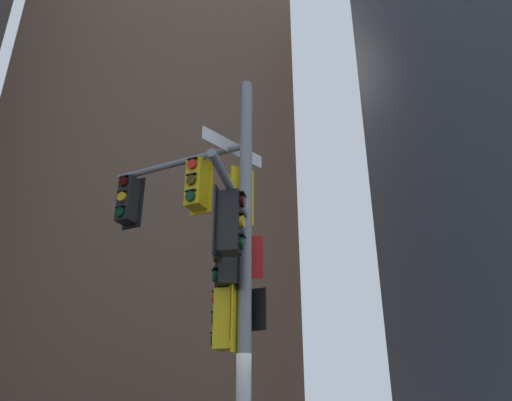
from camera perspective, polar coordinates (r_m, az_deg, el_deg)
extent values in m
cube|color=brown|center=(33.97, -12.15, 4.82)|extent=(14.92, 14.92, 35.57)
cylinder|color=gray|center=(8.77, -1.28, -7.72)|extent=(0.24, 0.24, 7.85)
cylinder|color=gray|center=(10.50, -8.71, 4.26)|extent=(2.36, 2.21, 0.13)
cylinder|color=gray|center=(8.09, -2.91, 1.41)|extent=(1.19, 2.12, 0.13)
cube|color=yellow|center=(10.13, -6.14, 1.41)|extent=(0.37, 0.35, 1.14)
cube|color=yellow|center=(9.98, -6.72, 1.84)|extent=(0.48, 0.48, 1.00)
cylinder|color=red|center=(10.00, -7.24, 4.09)|extent=(0.19, 0.18, 0.20)
cube|color=black|center=(10.05, -7.22, 4.71)|extent=(0.21, 0.20, 0.02)
cylinder|color=#3C2C06|center=(9.84, -7.34, 2.31)|extent=(0.19, 0.18, 0.20)
cube|color=black|center=(9.89, -7.33, 2.94)|extent=(0.21, 0.20, 0.02)
cylinder|color=#06311C|center=(9.68, -7.45, 0.46)|extent=(0.19, 0.18, 0.20)
cube|color=black|center=(9.73, -7.44, 1.11)|extent=(0.21, 0.20, 0.02)
cube|color=black|center=(11.06, -13.66, -0.34)|extent=(0.37, 0.35, 1.14)
cube|color=black|center=(10.93, -14.28, 0.03)|extent=(0.48, 0.48, 1.00)
cylinder|color=#360605|center=(10.95, -14.75, 2.08)|extent=(0.19, 0.18, 0.20)
cube|color=black|center=(11.00, -14.71, 2.65)|extent=(0.21, 0.20, 0.02)
cylinder|color=yellow|center=(10.80, -14.95, 0.42)|extent=(0.19, 0.18, 0.20)
cube|color=black|center=(10.85, -14.90, 1.01)|extent=(0.21, 0.20, 0.02)
cylinder|color=#06311C|center=(10.66, -15.15, -1.28)|extent=(0.19, 0.18, 0.20)
cube|color=black|center=(10.70, -15.10, -0.68)|extent=(0.21, 0.20, 0.02)
cube|color=black|center=(7.88, -4.34, -2.62)|extent=(0.25, 0.44, 1.14)
cube|color=black|center=(7.84, -3.00, -2.53)|extent=(0.46, 0.46, 1.00)
cylinder|color=#360605|center=(7.94, -1.54, -0.09)|extent=(0.15, 0.21, 0.20)
cube|color=black|center=(7.99, -1.49, 0.70)|extent=(0.17, 0.23, 0.02)
cylinder|color=yellow|center=(7.80, -1.57, -2.43)|extent=(0.15, 0.21, 0.20)
cube|color=black|center=(7.84, -1.51, -1.61)|extent=(0.17, 0.23, 0.02)
cylinder|color=#06311C|center=(7.67, -1.60, -4.85)|extent=(0.15, 0.21, 0.20)
cube|color=black|center=(7.71, -1.54, -4.00)|extent=(0.17, 0.23, 0.02)
cube|color=black|center=(8.80, -2.10, -6.53)|extent=(0.04, 0.48, 1.14)
cube|color=black|center=(8.76, -3.32, -6.42)|extent=(0.35, 0.35, 1.00)
cylinder|color=red|center=(8.84, -4.53, -4.15)|extent=(0.07, 0.20, 0.20)
cube|color=black|center=(8.88, -4.55, -3.42)|extent=(0.08, 0.22, 0.02)
cylinder|color=#3C2C06|center=(8.72, -4.61, -6.30)|extent=(0.07, 0.20, 0.20)
cube|color=black|center=(8.76, -4.62, -5.55)|extent=(0.08, 0.22, 0.02)
cylinder|color=#06311C|center=(8.62, -4.69, -8.51)|extent=(0.07, 0.20, 0.20)
cube|color=black|center=(8.65, -4.70, -7.74)|extent=(0.08, 0.22, 0.02)
cube|color=yellow|center=(8.61, -2.18, -13.18)|extent=(0.30, 0.41, 1.14)
cube|color=yellow|center=(8.67, -3.39, -13.25)|extent=(0.47, 0.47, 1.00)
cylinder|color=red|center=(8.82, -4.57, -11.08)|extent=(0.16, 0.20, 0.20)
cube|color=black|center=(8.85, -4.58, -10.33)|extent=(0.18, 0.22, 0.02)
cylinder|color=#3C2C06|center=(8.74, -4.65, -13.31)|extent=(0.16, 0.20, 0.20)
cube|color=black|center=(8.77, -4.66, -12.54)|extent=(0.18, 0.22, 0.02)
cylinder|color=#06311C|center=(8.68, -4.73, -15.57)|extent=(0.16, 0.20, 0.20)
cube|color=black|center=(8.70, -4.74, -14.79)|extent=(0.18, 0.22, 0.02)
cube|color=yellow|center=(9.41, -1.57, 0.61)|extent=(0.47, 0.13, 1.14)
cube|color=yellow|center=(9.56, -2.11, 0.19)|extent=(0.41, 0.41, 1.00)
cylinder|color=#360605|center=(9.87, -2.61, 1.60)|extent=(0.21, 0.10, 0.20)
cube|color=black|center=(9.93, -2.62, 2.21)|extent=(0.23, 0.12, 0.02)
cylinder|color=#3C2C06|center=(9.72, -2.65, -0.25)|extent=(0.21, 0.10, 0.20)
cube|color=black|center=(9.78, -2.66, 0.38)|extent=(0.23, 0.12, 0.02)
cylinder|color=#19C672|center=(9.58, -2.69, -2.15)|extent=(0.21, 0.10, 0.20)
cube|color=black|center=(9.64, -2.70, -1.50)|extent=(0.23, 0.12, 0.02)
cube|color=gold|center=(8.68, -2.03, -11.95)|extent=(0.40, 0.32, 1.14)
cube|color=gold|center=(8.80, -3.04, -12.09)|extent=(0.48, 0.48, 1.00)
cylinder|color=red|center=(9.00, -4.01, -10.07)|extent=(0.19, 0.17, 0.20)
cube|color=black|center=(9.03, -4.02, -9.34)|extent=(0.22, 0.19, 0.02)
cylinder|color=#3C2C06|center=(8.92, -4.08, -12.24)|extent=(0.19, 0.17, 0.20)
cube|color=black|center=(8.95, -4.09, -11.50)|extent=(0.22, 0.19, 0.02)
cylinder|color=#06311C|center=(8.85, -4.15, -14.45)|extent=(0.19, 0.17, 0.20)
cube|color=black|center=(8.88, -4.16, -13.70)|extent=(0.22, 0.19, 0.02)
cube|color=white|center=(10.04, -2.58, 5.95)|extent=(1.42, 0.83, 0.28)
cube|color=#19479E|center=(10.04, -2.58, 5.95)|extent=(1.38, 0.81, 0.24)
cube|color=red|center=(9.07, -1.23, -6.39)|extent=(0.62, 0.20, 0.80)
cube|color=white|center=(9.07, -1.23, -6.39)|extent=(0.58, 0.19, 0.76)
cube|color=black|center=(8.80, -0.70, -12.28)|extent=(0.47, 0.40, 0.72)
cube|color=white|center=(8.80, -0.70, -12.28)|extent=(0.43, 0.37, 0.68)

